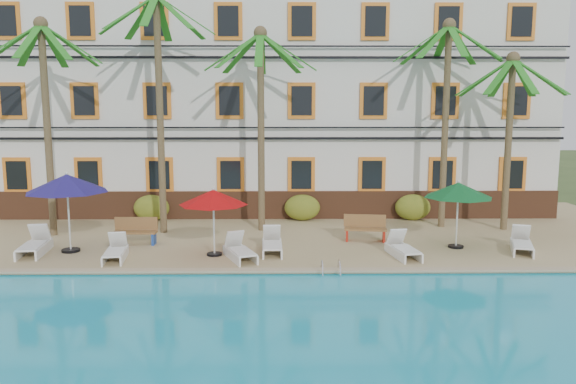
{
  "coord_description": "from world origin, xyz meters",
  "views": [
    {
      "loc": [
        0.66,
        -16.67,
        4.93
      ],
      "look_at": [
        0.89,
        3.0,
        2.0
      ],
      "focal_mm": 35.0,
      "sensor_mm": 36.0,
      "label": 1
    }
  ],
  "objects_px": {
    "lounger_d": "(272,244)",
    "pool_ladder": "(331,272)",
    "palm_e": "(510,115)",
    "palm_b": "(159,81)",
    "lounger_b": "(116,251)",
    "bench_left": "(136,231)",
    "umbrella_green": "(458,190)",
    "lounger_c": "(240,251)",
    "lounger_f": "(522,244)",
    "lounger_e": "(403,248)",
    "umbrella_blue": "(67,184)",
    "lounger_a": "(35,245)",
    "palm_c": "(261,101)",
    "umbrella_red": "(213,198)",
    "palm_a": "(45,98)",
    "palm_d": "(446,96)",
    "bench_right": "(365,228)"
  },
  "relations": [
    {
      "from": "palm_c",
      "to": "lounger_c",
      "type": "xyz_separation_m",
      "value": [
        -0.55,
        -4.23,
        -4.69
      ]
    },
    {
      "from": "palm_a",
      "to": "lounger_b",
      "type": "xyz_separation_m",
      "value": [
        3.32,
        -3.45,
        -4.82
      ]
    },
    {
      "from": "palm_e",
      "to": "lounger_b",
      "type": "xyz_separation_m",
      "value": [
        -13.9,
        -4.23,
        -4.16
      ]
    },
    {
      "from": "umbrella_red",
      "to": "palm_a",
      "type": "bearing_deg",
      "value": 154.72
    },
    {
      "from": "lounger_d",
      "to": "palm_e",
      "type": "bearing_deg",
      "value": 20.97
    },
    {
      "from": "lounger_c",
      "to": "lounger_f",
      "type": "xyz_separation_m",
      "value": [
        9.25,
        0.79,
        0.0
      ]
    },
    {
      "from": "palm_a",
      "to": "lounger_c",
      "type": "relative_size",
      "value": 4.27
    },
    {
      "from": "bench_left",
      "to": "lounger_c",
      "type": "bearing_deg",
      "value": -28.22
    },
    {
      "from": "palm_b",
      "to": "umbrella_green",
      "type": "distance_m",
      "value": 11.35
    },
    {
      "from": "palm_c",
      "to": "lounger_d",
      "type": "relative_size",
      "value": 4.28
    },
    {
      "from": "lounger_b",
      "to": "lounger_c",
      "type": "xyz_separation_m",
      "value": [
        3.89,
        -0.01,
        0.01
      ]
    },
    {
      "from": "lounger_e",
      "to": "pool_ladder",
      "type": "height_order",
      "value": "lounger_e"
    },
    {
      "from": "umbrella_blue",
      "to": "lounger_a",
      "type": "distance_m",
      "value": 2.26
    },
    {
      "from": "umbrella_red",
      "to": "lounger_c",
      "type": "relative_size",
      "value": 1.19
    },
    {
      "from": "lounger_d",
      "to": "bench_left",
      "type": "xyz_separation_m",
      "value": [
        -4.78,
        1.23,
        0.2
      ]
    },
    {
      "from": "umbrella_blue",
      "to": "pool_ladder",
      "type": "bearing_deg",
      "value": -16.33
    },
    {
      "from": "lounger_c",
      "to": "pool_ladder",
      "type": "bearing_deg",
      "value": -28.43
    },
    {
      "from": "bench_right",
      "to": "palm_d",
      "type": "bearing_deg",
      "value": 35.17
    },
    {
      "from": "lounger_d",
      "to": "pool_ladder",
      "type": "relative_size",
      "value": 2.42
    },
    {
      "from": "umbrella_red",
      "to": "lounger_f",
      "type": "height_order",
      "value": "umbrella_red"
    },
    {
      "from": "umbrella_blue",
      "to": "lounger_b",
      "type": "bearing_deg",
      "value": -28.64
    },
    {
      "from": "palm_b",
      "to": "lounger_b",
      "type": "height_order",
      "value": "palm_b"
    },
    {
      "from": "palm_e",
      "to": "palm_b",
      "type": "bearing_deg",
      "value": -178.4
    },
    {
      "from": "lounger_a",
      "to": "lounger_f",
      "type": "height_order",
      "value": "lounger_a"
    },
    {
      "from": "umbrella_blue",
      "to": "lounger_a",
      "type": "relative_size",
      "value": 1.34
    },
    {
      "from": "palm_d",
      "to": "bench_right",
      "type": "bearing_deg",
      "value": -144.83
    },
    {
      "from": "palm_e",
      "to": "pool_ladder",
      "type": "xyz_separation_m",
      "value": [
        -7.28,
        -5.73,
        -4.42
      ]
    },
    {
      "from": "lounger_e",
      "to": "pool_ladder",
      "type": "distance_m",
      "value": 3.0
    },
    {
      "from": "umbrella_red",
      "to": "lounger_e",
      "type": "relative_size",
      "value": 1.22
    },
    {
      "from": "bench_right",
      "to": "lounger_b",
      "type": "bearing_deg",
      "value": -163.67
    },
    {
      "from": "palm_c",
      "to": "lounger_e",
      "type": "xyz_separation_m",
      "value": [
        4.64,
        -4.01,
        -4.69
      ]
    },
    {
      "from": "lounger_b",
      "to": "palm_e",
      "type": "bearing_deg",
      "value": 16.95
    },
    {
      "from": "bench_right",
      "to": "pool_ladder",
      "type": "height_order",
      "value": "bench_right"
    },
    {
      "from": "palm_d",
      "to": "lounger_e",
      "type": "bearing_deg",
      "value": -118.9
    },
    {
      "from": "lounger_a",
      "to": "palm_b",
      "type": "bearing_deg",
      "value": 41.67
    },
    {
      "from": "palm_e",
      "to": "bench_left",
      "type": "distance_m",
      "value": 14.51
    },
    {
      "from": "pool_ladder",
      "to": "lounger_d",
      "type": "bearing_deg",
      "value": 127.2
    },
    {
      "from": "lounger_d",
      "to": "lounger_f",
      "type": "relative_size",
      "value": 0.96
    },
    {
      "from": "palm_a",
      "to": "lounger_a",
      "type": "relative_size",
      "value": 4.0
    },
    {
      "from": "palm_a",
      "to": "palm_e",
      "type": "xyz_separation_m",
      "value": [
        17.21,
        0.78,
        -0.65
      ]
    },
    {
      "from": "umbrella_green",
      "to": "lounger_e",
      "type": "bearing_deg",
      "value": -150.92
    },
    {
      "from": "lounger_d",
      "to": "bench_right",
      "type": "relative_size",
      "value": 1.16
    },
    {
      "from": "lounger_e",
      "to": "pool_ladder",
      "type": "relative_size",
      "value": 2.44
    },
    {
      "from": "lounger_b",
      "to": "lounger_f",
      "type": "xyz_separation_m",
      "value": [
        13.14,
        0.78,
        0.01
      ]
    },
    {
      "from": "umbrella_green",
      "to": "bench_left",
      "type": "distance_m",
      "value": 11.14
    },
    {
      "from": "umbrella_green",
      "to": "palm_d",
      "type": "bearing_deg",
      "value": 82.18
    },
    {
      "from": "palm_e",
      "to": "umbrella_blue",
      "type": "relative_size",
      "value": 2.56
    },
    {
      "from": "lounger_e",
      "to": "lounger_a",
      "type": "bearing_deg",
      "value": 177.57
    },
    {
      "from": "palm_c",
      "to": "lounger_a",
      "type": "xyz_separation_m",
      "value": [
        -7.27,
        -3.5,
        -4.66
      ]
    },
    {
      "from": "umbrella_red",
      "to": "lounger_d",
      "type": "height_order",
      "value": "umbrella_red"
    }
  ]
}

